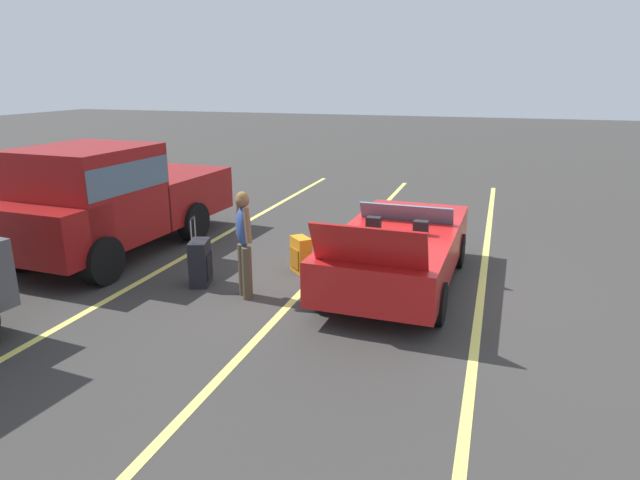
% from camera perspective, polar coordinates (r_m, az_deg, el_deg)
% --- Properties ---
extents(ground_plane, '(80.00, 80.00, 0.00)m').
position_cam_1_polar(ground_plane, '(9.16, 7.90, -4.59)').
color(ground_plane, '#383533').
extents(lot_line_near, '(18.00, 0.12, 0.01)m').
position_cam_1_polar(lot_line_near, '(9.05, 16.19, -5.38)').
color(lot_line_near, '#EAE066').
rests_on(lot_line_near, ground_plane).
extents(lot_line_mid, '(18.00, 0.12, 0.01)m').
position_cam_1_polar(lot_line_mid, '(9.47, -0.34, -3.71)').
color(lot_line_mid, '#EAE066').
rests_on(lot_line_mid, ground_plane).
extents(lot_line_far, '(18.00, 0.12, 0.01)m').
position_cam_1_polar(lot_line_far, '(10.58, -14.37, -2.05)').
color(lot_line_far, '#EAE066').
rests_on(lot_line_far, ground_plane).
extents(convertible_car, '(4.24, 1.93, 1.51)m').
position_cam_1_polar(convertible_car, '(9.15, 8.30, -0.71)').
color(convertible_car, red).
rests_on(convertible_car, ground_plane).
extents(suitcase_large_black, '(0.54, 0.41, 1.12)m').
position_cam_1_polar(suitcase_large_black, '(9.19, -12.19, -2.28)').
color(suitcase_large_black, black).
rests_on(suitcase_large_black, ground_plane).
extents(suitcase_medium_bright, '(0.45, 0.45, 0.62)m').
position_cam_1_polar(suitcase_medium_bright, '(9.59, -1.98, -1.52)').
color(suitcase_medium_bright, orange).
rests_on(suitcase_medium_bright, ground_plane).
extents(traveler_person, '(0.50, 0.48, 1.65)m').
position_cam_1_polar(traveler_person, '(8.39, -7.83, 0.12)').
color(traveler_person, '#4C3F2D').
rests_on(traveler_person, ground_plane).
extents(parked_pickup_truck_near, '(5.08, 2.25, 2.10)m').
position_cam_1_polar(parked_pickup_truck_near, '(11.02, -20.91, 4.07)').
color(parked_pickup_truck_near, maroon).
rests_on(parked_pickup_truck_near, ground_plane).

